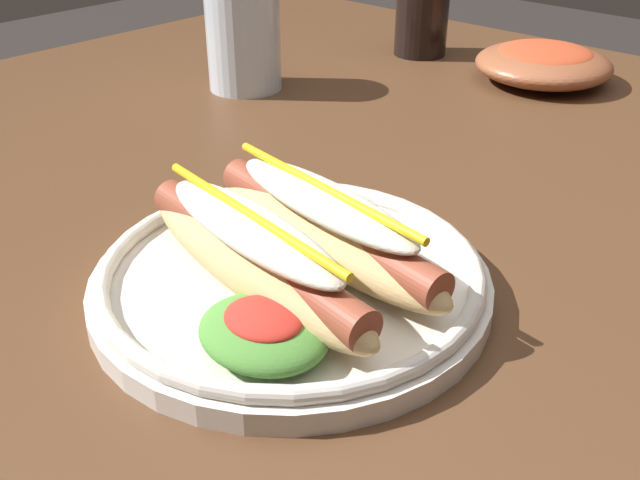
# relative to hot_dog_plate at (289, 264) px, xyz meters

# --- Properties ---
(dining_table) EXTENTS (1.44, 1.04, 0.74)m
(dining_table) POSITION_rel_hot_dog_plate_xyz_m (0.03, 0.23, -0.11)
(dining_table) COLOR #51331E
(dining_table) RESTS_ON ground_plane
(hot_dog_plate) EXTENTS (0.28, 0.28, 0.08)m
(hot_dog_plate) POSITION_rel_hot_dog_plate_xyz_m (0.00, 0.00, 0.00)
(hot_dog_plate) COLOR silver
(hot_dog_plate) RESTS_ON dining_table
(soda_cup) EXTENTS (0.07, 0.07, 0.13)m
(soda_cup) POSITION_rel_hot_dog_plate_xyz_m (-0.29, 0.55, 0.04)
(soda_cup) COLOR black
(soda_cup) RESTS_ON dining_table
(water_cup) EXTENTS (0.09, 0.09, 0.13)m
(water_cup) POSITION_rel_hot_dog_plate_xyz_m (-0.36, 0.29, 0.04)
(water_cup) COLOR silver
(water_cup) RESTS_ON dining_table
(side_bowl) EXTENTS (0.17, 0.17, 0.05)m
(side_bowl) POSITION_rel_hot_dog_plate_xyz_m (-0.10, 0.55, -0.00)
(side_bowl) COLOR brown
(side_bowl) RESTS_ON dining_table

